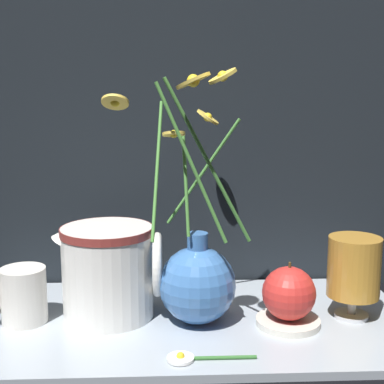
% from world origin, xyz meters
% --- Properties ---
extents(ground_plane, '(6.00, 6.00, 0.00)m').
position_xyz_m(ground_plane, '(0.00, 0.00, 0.00)').
color(ground_plane, black).
extents(shelf, '(0.69, 0.34, 0.01)m').
position_xyz_m(shelf, '(0.00, 0.00, 0.01)').
color(shelf, '#9EA8B2').
rests_on(shelf, ground_plane).
extents(vase_with_flowers, '(0.21, 0.27, 0.37)m').
position_xyz_m(vase_with_flowers, '(0.01, -0.01, 0.08)').
color(vase_with_flowers, '#3F72B7').
rests_on(vase_with_flowers, shelf).
extents(yellow_mug, '(0.08, 0.07, 0.08)m').
position_xyz_m(yellow_mug, '(-0.26, -0.00, 0.05)').
color(yellow_mug, silver).
rests_on(yellow_mug, shelf).
extents(ceramic_pitcher, '(0.17, 0.14, 0.16)m').
position_xyz_m(ceramic_pitcher, '(-0.12, 0.02, 0.09)').
color(ceramic_pitcher, white).
rests_on(ceramic_pitcher, shelf).
extents(tea_glass, '(0.08, 0.08, 0.13)m').
position_xyz_m(tea_glass, '(0.25, -0.01, 0.09)').
color(tea_glass, silver).
rests_on(tea_glass, shelf).
extents(saucer_plate, '(0.10, 0.10, 0.01)m').
position_xyz_m(saucer_plate, '(0.15, -0.03, 0.02)').
color(saucer_plate, silver).
rests_on(saucer_plate, shelf).
extents(orange_fruit, '(0.08, 0.08, 0.09)m').
position_xyz_m(orange_fruit, '(0.15, -0.03, 0.06)').
color(orange_fruit, red).
rests_on(orange_fruit, saucer_plate).
extents(loose_daisy, '(0.12, 0.04, 0.01)m').
position_xyz_m(loose_daisy, '(-0.00, -0.13, 0.02)').
color(loose_daisy, '#336B2D').
rests_on(loose_daisy, shelf).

